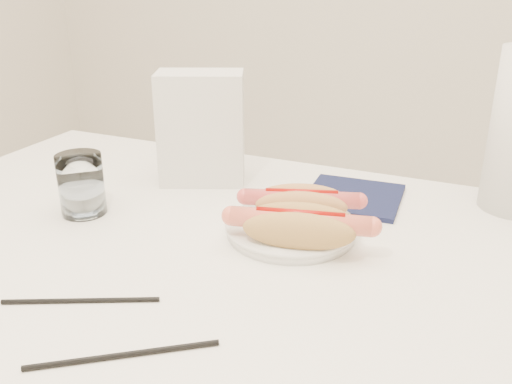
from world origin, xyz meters
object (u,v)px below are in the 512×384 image
at_px(plate, 291,230).
at_px(hotdog_right, 300,227).
at_px(table, 210,279).
at_px(napkin_box, 201,128).
at_px(water_glass, 81,184).
at_px(hotdog_left, 301,203).

relative_size(plate, hotdog_right, 0.98).
xyz_separation_m(table, hotdog_right, (0.13, 0.03, 0.10)).
bearing_deg(napkin_box, water_glass, -140.97).
relative_size(plate, hotdog_left, 1.10).
distance_m(hotdog_left, water_glass, 0.36).
relative_size(hotdog_left, water_glass, 1.74).
height_order(hotdog_right, napkin_box, napkin_box).
bearing_deg(plate, napkin_box, 147.81).
distance_m(water_glass, napkin_box, 0.24).
bearing_deg(napkin_box, hotdog_right, -59.79).
height_order(plate, water_glass, water_glass).
xyz_separation_m(plate, water_glass, (-0.34, -0.06, 0.04)).
bearing_deg(napkin_box, plate, -55.35).
bearing_deg(hotdog_left, water_glass, 177.82).
relative_size(hotdog_right, water_glass, 1.96).
bearing_deg(plate, table, -142.00).
bearing_deg(napkin_box, table, -82.72).
xyz_separation_m(water_glass, napkin_box, (0.11, 0.21, 0.05)).
distance_m(table, hotdog_left, 0.18).
height_order(table, hotdog_right, hotdog_right).
bearing_deg(hotdog_left, plate, -113.48).
xyz_separation_m(table, plate, (0.10, 0.08, 0.07)).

